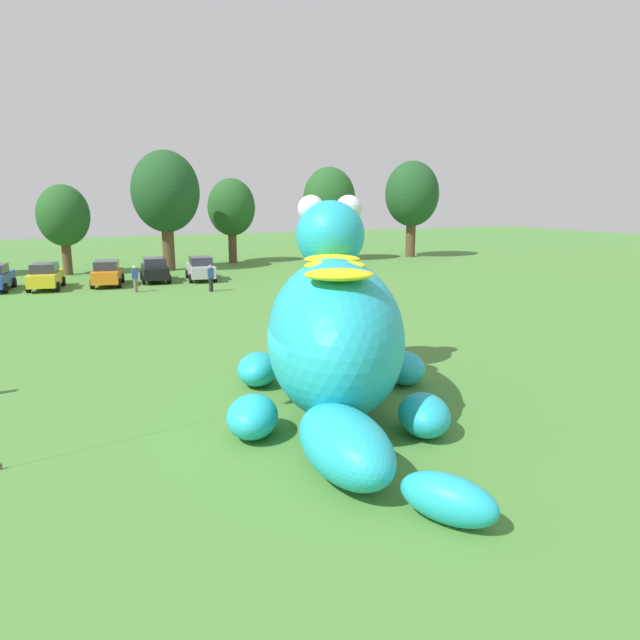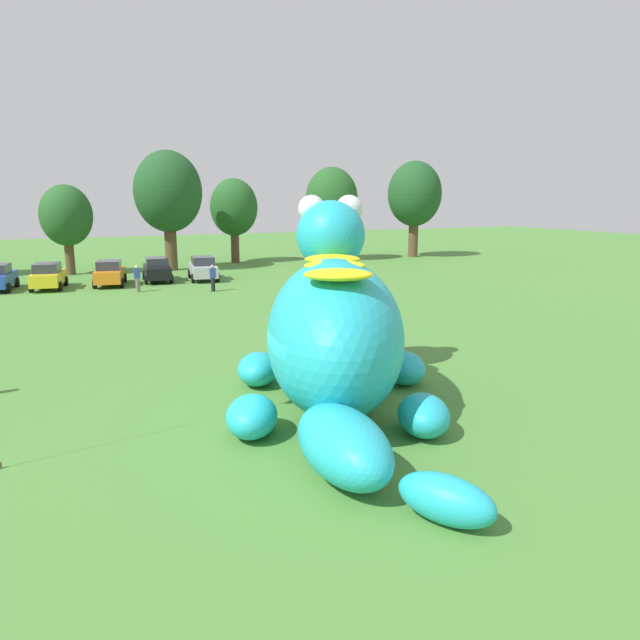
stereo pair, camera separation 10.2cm
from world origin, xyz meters
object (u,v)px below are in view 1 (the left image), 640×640
spectator_by_cars (211,278)px  car_black (155,270)px  car_orange (107,273)px  spectator_near_inflatable (135,279)px  giant_inflatable_creature (335,333)px  car_silver (201,268)px  car_yellow (45,276)px

spectator_by_cars → car_black: bearing=112.2°
car_orange → spectator_near_inflatable: bearing=-69.8°
car_black → spectator_by_cars: (2.49, -6.11, -0.01)m
giant_inflatable_creature → car_orange: 27.94m
car_silver → spectator_near_inflatable: size_ratio=2.50×
spectator_near_inflatable → spectator_by_cars: bearing=-21.9°
car_black → spectator_near_inflatable: size_ratio=2.48×
car_silver → spectator_near_inflatable: bearing=-144.2°
giant_inflatable_creature → spectator_near_inflatable: (-2.35, 24.01, -1.36)m
car_black → car_yellow: bearing=-174.8°
giant_inflatable_creature → spectator_by_cars: bearing=84.7°
car_silver → spectator_by_cars: size_ratio=2.50×
car_yellow → spectator_by_cars: car_yellow is taller
giant_inflatable_creature → car_black: giant_inflatable_creature is taller
car_orange → car_black: same height
spectator_near_inflatable → car_black: bearing=65.9°
car_orange → spectator_near_inflatable: 3.90m
giant_inflatable_creature → car_black: 28.37m
giant_inflatable_creature → car_silver: size_ratio=2.82×
car_black → spectator_by_cars: car_black is taller
giant_inflatable_creature → car_yellow: 28.73m
car_yellow → car_black: 7.13m
spectator_near_inflatable → spectator_by_cars: (4.43, -1.78, 0.00)m
giant_inflatable_creature → car_black: bearing=90.8°
car_black → spectator_near_inflatable: bearing=-114.1°
car_black → spectator_by_cars: bearing=-67.8°
car_orange → spectator_by_cars: car_orange is taller
car_yellow → spectator_near_inflatable: 6.35m
giant_inflatable_creature → spectator_by_cars: giant_inflatable_creature is taller
car_yellow → car_orange: same height
car_yellow → giant_inflatable_creature: bearing=-74.8°
car_yellow → car_silver: bearing=-0.1°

